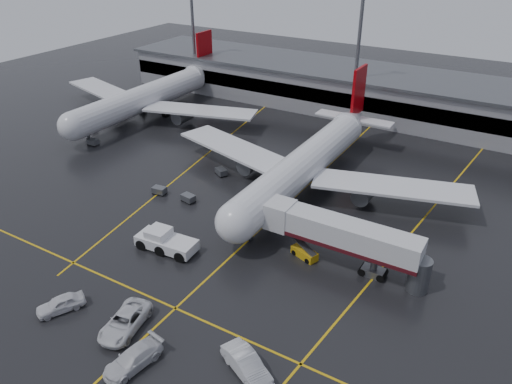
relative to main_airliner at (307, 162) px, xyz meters
The scene contains 22 objects.
ground 10.57m from the main_airliner, 90.00° to the right, with size 220.00×220.00×0.00m, color black.
apron_line_centre 10.57m from the main_airliner, 90.00° to the right, with size 0.25×90.00×0.02m, color gold.
apron_line_stop 31.98m from the main_airliner, 90.00° to the right, with size 60.00×0.25×0.02m, color gold.
apron_line_left 20.44m from the main_airliner, behind, with size 0.25×70.00×0.02m, color gold.
apron_line_right 18.49m from the main_airliner, ahead, with size 0.25×70.00×0.02m, color gold.
terminal 38.23m from the main_airliner, 90.00° to the left, with size 122.00×19.00×8.60m.
light_mast_left 56.34m from the main_airliner, 144.33° to the left, with size 3.00×1.20×25.45m.
light_mast_mid 34.26m from the main_airliner, 98.80° to the left, with size 3.00×1.20×25.45m.
main_airliner is the anchor object (origin of this frame).
second_airliner 43.68m from the main_airliner, 164.05° to the left, with size 48.80×45.60×14.10m.
jet_bridge 19.68m from the main_airliner, 52.90° to the right, with size 19.90×3.40×6.05m.
pushback_tractor 25.26m from the main_airliner, 108.30° to the right, with size 7.90×3.82×2.75m.
belt_loader 18.57m from the main_airliner, 65.02° to the right, with size 3.68×2.48×2.15m.
service_van_a 36.74m from the main_airliner, 93.76° to the right, with size 3.01×6.54×1.82m, color silver.
service_van_b 39.80m from the main_airliner, 87.71° to the right, with size 2.39×5.87×1.70m, color silver.
service_van_c 36.79m from the main_airliner, 72.79° to the right, with size 2.06×5.92×1.95m, color silver.
service_van_d 39.40m from the main_airliner, 104.88° to the right, with size 1.97×4.90×1.67m, color silver.
baggage_cart_a 18.48m from the main_airliner, 134.58° to the right, with size 2.20×1.63×1.12m.
baggage_cart_b 22.54m from the main_airliner, 143.45° to the right, with size 2.12×1.49×1.12m.
baggage_cart_c 14.32m from the main_airliner, 166.09° to the right, with size 2.38×2.10×1.12m.
baggage_cart_d 46.83m from the main_airliner, behind, with size 2.34×1.96×1.12m.
baggage_cart_e 40.94m from the main_airliner, behind, with size 2.01×1.32×1.12m.
Camera 1 is at (27.44, -51.63, 35.55)m, focal length 34.51 mm.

